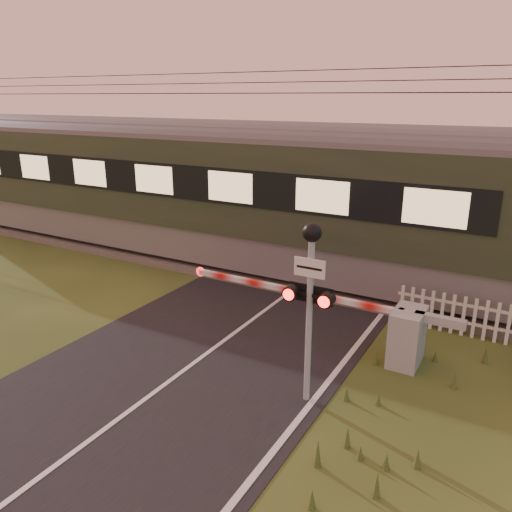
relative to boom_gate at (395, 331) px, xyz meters
The scene contains 7 objects.
ground 4.53m from the boom_gate, 143.95° to the right, with size 160.00×160.00×0.00m, color #2C3C17.
road 4.66m from the boom_gate, 141.47° to the right, with size 6.00×140.00×0.03m.
track_bed 5.33m from the boom_gate, 133.15° to the left, with size 140.00×3.40×0.39m.
overhead_wires 7.32m from the boom_gate, 133.15° to the left, with size 120.00×0.62×0.62m.
boom_gate is the anchor object (origin of this frame).
crossing_signal 3.00m from the boom_gate, 113.90° to the right, with size 0.87×0.36×3.40m.
picket_fence 2.15m from the boom_gate, 66.47° to the left, with size 2.64×0.08×0.98m.
Camera 1 is at (5.78, -7.11, 5.41)m, focal length 35.00 mm.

